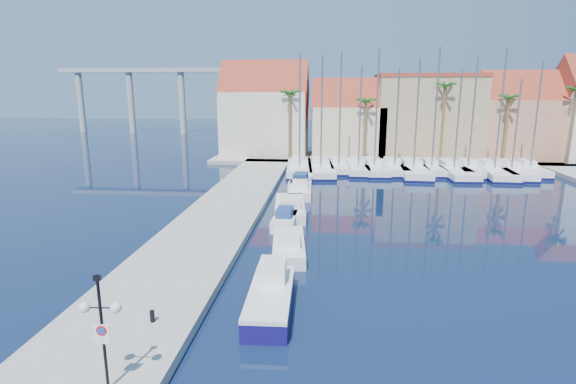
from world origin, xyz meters
name	(u,v)px	position (x,y,z in m)	size (l,w,h in m)	color
ground	(339,317)	(0.00, 0.00, 0.00)	(260.00, 260.00, 0.00)	black
quay_west	(217,220)	(-9.00, 13.50, 0.25)	(6.00, 77.00, 0.50)	gray
shore_north	(402,157)	(10.00, 48.00, 0.25)	(54.00, 16.00, 0.50)	gray
lamp_post	(101,316)	(-7.56, -6.36, 3.10)	(1.34, 0.42, 3.96)	black
bollard	(152,316)	(-7.79, -2.07, 0.75)	(0.20, 0.20, 0.50)	black
fishing_boat	(271,296)	(-3.15, 0.42, 0.67)	(2.08, 5.81, 2.01)	#140E54
motorboat_west_0	(289,245)	(-2.99, 7.78, 0.51)	(2.49, 6.17, 1.40)	white
motorboat_west_1	(285,218)	(-3.79, 13.72, 0.51)	(1.75, 5.09, 1.40)	white
motorboat_west_2	(290,207)	(-3.74, 16.96, 0.51)	(3.06, 7.58, 1.40)	white
motorboat_west_3	(300,189)	(-3.35, 23.73, 0.51)	(2.39, 6.72, 1.40)	white
motorboat_west_4	(301,180)	(-3.52, 27.94, 0.51)	(2.37, 6.28, 1.40)	white
sailboat_0	(299,168)	(-4.21, 35.39, 0.58)	(3.71, 11.39, 13.93)	white
sailboat_1	(320,168)	(-1.67, 35.49, 0.58)	(3.88, 11.63, 13.73)	white
sailboat_2	(338,166)	(0.54, 36.78, 0.65)	(2.60, 8.40, 14.19)	white
sailboat_3	(358,167)	(2.92, 36.44, 0.59)	(2.54, 9.54, 12.64)	white
sailboat_4	(373,167)	(4.79, 36.39, 0.61)	(3.23, 10.12, 14.51)	white
sailboat_5	(393,167)	(7.23, 36.65, 0.59)	(3.01, 9.39, 12.24)	white
sailboat_6	(413,169)	(9.40, 35.94, 0.57)	(3.68, 12.17, 13.34)	white
sailboat_7	(431,167)	(11.66, 36.63, 0.66)	(2.46, 8.48, 14.61)	white
sailboat_8	(452,170)	(13.97, 35.65, 0.56)	(3.55, 11.67, 12.14)	white
sailboat_9	(467,168)	(15.96, 36.58, 0.61)	(3.22, 9.39, 13.56)	white
sailboat_10	(493,170)	(18.68, 35.81, 0.58)	(3.82, 11.74, 14.35)	white
sailboat_11	(509,170)	(20.69, 36.08, 0.56)	(3.39, 11.03, 11.04)	white
sailboat_12	(528,169)	(23.17, 36.93, 0.62)	(2.27, 8.44, 13.03)	white
building_0	(265,113)	(-10.00, 47.00, 6.52)	(12.30, 9.00, 13.50)	beige
building_1	(348,122)	(2.00, 47.00, 5.30)	(10.30, 8.00, 11.00)	#C6B28C
building_2	(426,115)	(13.00, 48.00, 6.26)	(14.20, 10.20, 11.50)	#9B885F
building_3	(516,119)	(25.00, 47.00, 5.86)	(10.30, 8.00, 12.00)	#AF6E59
palm_0	(290,96)	(-6.00, 42.00, 9.08)	(2.60, 2.60, 10.15)	brown
palm_1	(366,103)	(4.00, 42.00, 8.14)	(2.60, 2.60, 9.15)	brown
palm_2	(445,88)	(14.00, 42.00, 10.02)	(2.60, 2.60, 11.15)	brown
palm_3	(509,100)	(22.00, 42.00, 8.61)	(2.60, 2.60, 9.65)	brown
viaduct	(159,87)	(-39.07, 82.00, 10.25)	(48.00, 2.20, 14.45)	#9E9E99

